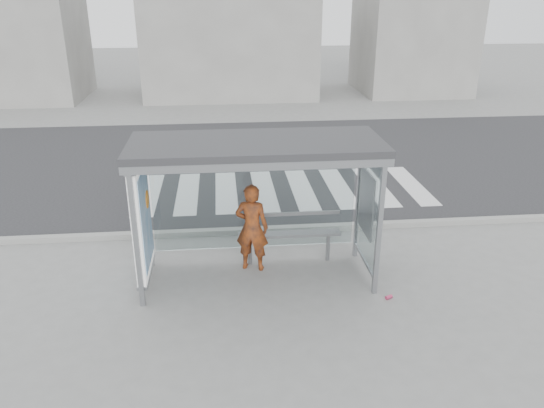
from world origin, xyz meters
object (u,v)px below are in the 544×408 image
(person, at_px, (252,228))
(bench, at_px, (289,234))
(bus_shelter, at_px, (235,177))
(soda_can, at_px, (389,297))

(person, xyz_separation_m, bench, (0.73, 0.19, -0.26))
(bus_shelter, relative_size, soda_can, 34.83)
(bus_shelter, distance_m, soda_can, 3.37)
(soda_can, bearing_deg, bench, 135.81)
(bench, height_order, soda_can, bench)
(person, bearing_deg, bus_shelter, 63.94)
(bench, bearing_deg, person, -165.46)
(person, distance_m, soda_can, 2.75)
(soda_can, bearing_deg, person, 150.00)
(bus_shelter, height_order, person, bus_shelter)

